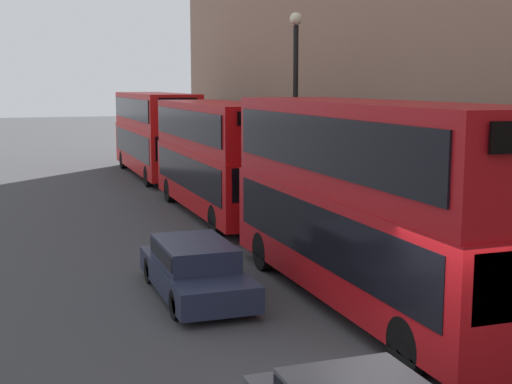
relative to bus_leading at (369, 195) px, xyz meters
name	(u,v)px	position (x,y,z in m)	size (l,w,h in m)	color
bus_leading	(369,195)	(0.00, 0.00, 0.00)	(2.59, 10.39, 4.47)	#A80F14
bus_second_in_queue	(219,153)	(0.00, 11.60, -0.15)	(2.59, 10.13, 4.17)	#B20C0F
bus_third_in_queue	(155,130)	(0.00, 23.69, -0.05)	(2.59, 10.99, 4.36)	red
car_hatchback	(195,267)	(-3.40, 1.94, -1.78)	(1.76, 4.54, 1.26)	#1E2338
street_lamp	(295,96)	(2.19, 9.60, 1.96)	(0.44, 0.44, 7.26)	black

